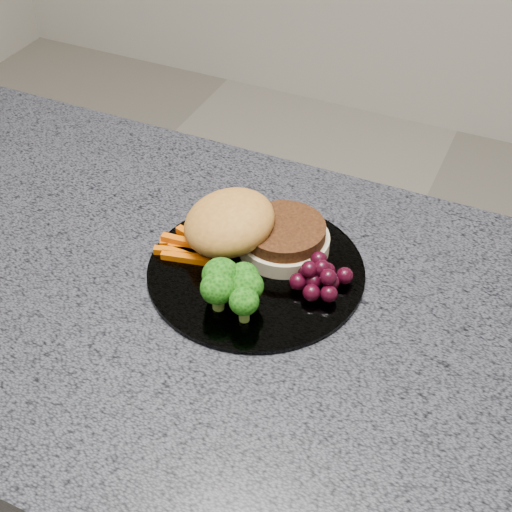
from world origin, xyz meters
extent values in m
cube|color=#53391C|center=(0.00, 0.00, 0.43)|extent=(1.20, 0.60, 0.86)
cube|color=#44454D|center=(0.00, 0.00, 0.88)|extent=(1.20, 0.60, 0.04)
cylinder|color=white|center=(0.03, 0.06, 0.90)|extent=(0.26, 0.26, 0.01)
cylinder|color=#C7B58C|center=(0.04, 0.11, 0.92)|extent=(0.15, 0.15, 0.02)
cylinder|color=#4A240E|center=(0.04, 0.11, 0.93)|extent=(0.13, 0.13, 0.02)
ellipsoid|color=#BA792E|center=(-0.02, 0.09, 0.94)|extent=(0.15, 0.15, 0.06)
cube|color=#CC5303|center=(-0.06, 0.07, 0.91)|extent=(0.06, 0.02, 0.01)
cube|color=#CC5303|center=(-0.05, 0.05, 0.91)|extent=(0.06, 0.01, 0.01)
cube|color=#CC5303|center=(-0.07, 0.05, 0.91)|extent=(0.06, 0.03, 0.01)
cube|color=#CC5303|center=(-0.06, 0.07, 0.92)|extent=(0.06, 0.02, 0.01)
cube|color=#CC5303|center=(-0.06, 0.06, 0.92)|extent=(0.06, 0.02, 0.01)
cube|color=#CC5303|center=(-0.05, 0.04, 0.91)|extent=(0.06, 0.02, 0.01)
cube|color=#CC5303|center=(-0.07, 0.07, 0.91)|extent=(0.06, 0.04, 0.01)
cylinder|color=olive|center=(0.01, 0.01, 0.91)|extent=(0.02, 0.02, 0.02)
ellipsoid|color=black|center=(0.01, 0.01, 0.94)|extent=(0.04, 0.04, 0.04)
cylinder|color=olive|center=(0.04, 0.00, 0.91)|extent=(0.01, 0.01, 0.02)
ellipsoid|color=black|center=(0.04, 0.00, 0.94)|extent=(0.04, 0.04, 0.03)
cylinder|color=olive|center=(0.02, -0.01, 0.91)|extent=(0.01, 0.01, 0.02)
ellipsoid|color=black|center=(0.02, -0.01, 0.94)|extent=(0.04, 0.04, 0.04)
cylinder|color=olive|center=(0.05, -0.02, 0.91)|extent=(0.01, 0.01, 0.02)
ellipsoid|color=black|center=(0.05, -0.02, 0.93)|extent=(0.03, 0.03, 0.03)
cylinder|color=olive|center=(0.03, 0.02, 0.91)|extent=(0.01, 0.01, 0.02)
ellipsoid|color=black|center=(0.03, 0.02, 0.94)|extent=(0.04, 0.04, 0.03)
sphere|color=black|center=(0.10, 0.06, 0.92)|extent=(0.02, 0.02, 0.02)
sphere|color=black|center=(0.12, 0.07, 0.92)|extent=(0.02, 0.02, 0.02)
sphere|color=black|center=(0.11, 0.08, 0.92)|extent=(0.02, 0.02, 0.02)
sphere|color=black|center=(0.09, 0.08, 0.92)|extent=(0.02, 0.02, 0.02)
sphere|color=black|center=(0.08, 0.05, 0.92)|extent=(0.02, 0.02, 0.02)
sphere|color=black|center=(0.11, 0.04, 0.92)|extent=(0.02, 0.02, 0.02)
sphere|color=black|center=(0.12, 0.05, 0.92)|extent=(0.02, 0.02, 0.02)
sphere|color=black|center=(0.13, 0.09, 0.92)|extent=(0.02, 0.02, 0.02)
sphere|color=black|center=(0.11, 0.07, 0.93)|extent=(0.02, 0.02, 0.02)
sphere|color=black|center=(0.09, 0.06, 0.93)|extent=(0.02, 0.02, 0.02)
sphere|color=black|center=(0.12, 0.06, 0.93)|extent=(0.02, 0.02, 0.02)
sphere|color=black|center=(0.10, 0.08, 0.93)|extent=(0.02, 0.02, 0.02)
camera|label=1|loc=(0.29, -0.50, 1.48)|focal=50.00mm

